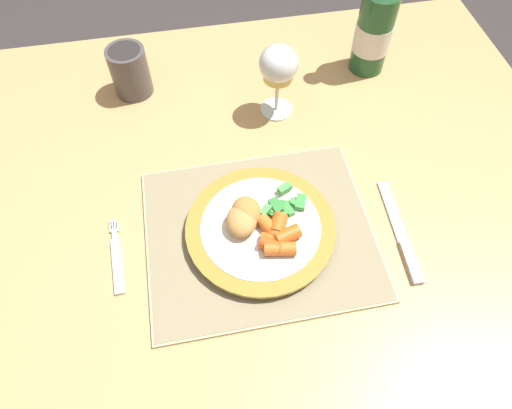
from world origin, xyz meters
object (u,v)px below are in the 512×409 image
object	(u,v)px
table_knife	(403,239)
bottle	(375,25)
dining_table	(221,237)
dinner_plate	(261,229)
drinking_cup	(130,70)
fork	(117,260)
wine_glass	(278,67)

from	to	relation	value
table_knife	bottle	xyz separation A→B (m)	(0.07, 0.40, 0.09)
dining_table	dinner_plate	world-z (taller)	dinner_plate
dining_table	bottle	xyz separation A→B (m)	(0.35, 0.29, 0.18)
table_knife	drinking_cup	distance (m)	0.58
dining_table	bottle	size ratio (longest dim) A/B	4.90
dining_table	drinking_cup	xyz separation A→B (m)	(-0.12, 0.31, 0.14)
fork	wine_glass	bearing A→B (deg)	41.45
bottle	drinking_cup	size ratio (longest dim) A/B	2.76
drinking_cup	fork	bearing A→B (deg)	-96.42
dinner_plate	fork	distance (m)	0.22
dinner_plate	bottle	size ratio (longest dim) A/B	0.88
table_knife	bottle	bearing A→B (deg)	79.90
dinner_plate	bottle	bearing A→B (deg)	50.68
drinking_cup	dining_table	bearing A→B (deg)	-68.74
bottle	drinking_cup	xyz separation A→B (m)	(-0.47, 0.02, -0.05)
fork	wine_glass	size ratio (longest dim) A/B	0.95
dining_table	bottle	world-z (taller)	bottle
dining_table	table_knife	xyz separation A→B (m)	(0.27, -0.11, 0.09)
dinner_plate	drinking_cup	xyz separation A→B (m)	(-0.18, 0.37, 0.03)
dinner_plate	table_knife	bearing A→B (deg)	-13.17
dinner_plate	table_knife	size ratio (longest dim) A/B	1.23
wine_glass	drinking_cup	world-z (taller)	wine_glass
dining_table	fork	distance (m)	0.19
wine_glass	bottle	bearing A→B (deg)	23.05
dinner_plate	drinking_cup	size ratio (longest dim) A/B	2.43
dinner_plate	dining_table	bearing A→B (deg)	136.52
drinking_cup	wine_glass	bearing A→B (deg)	-21.59
fork	bottle	bearing A→B (deg)	34.93
fork	drinking_cup	bearing A→B (deg)	83.58
table_knife	bottle	size ratio (longest dim) A/B	0.72
dining_table	wine_glass	world-z (taller)	wine_glass
dinner_plate	drinking_cup	bearing A→B (deg)	116.16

